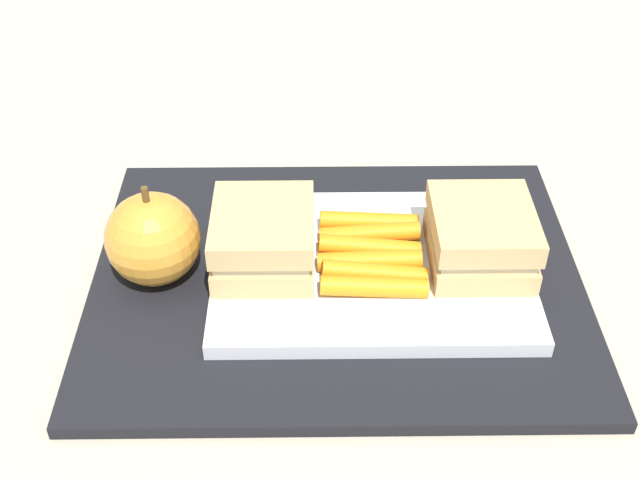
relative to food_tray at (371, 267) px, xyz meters
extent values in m
plane|color=#B7AD99|center=(0.03, 0.00, -0.02)|extent=(2.40, 2.40, 0.00)
cube|color=black|center=(0.03, 0.00, -0.01)|extent=(0.36, 0.28, 0.01)
cube|color=white|center=(0.00, 0.00, 0.00)|extent=(0.23, 0.17, 0.01)
cube|color=tan|center=(-0.08, 0.00, 0.01)|extent=(0.07, 0.08, 0.02)
cube|color=beige|center=(-0.08, 0.00, 0.03)|extent=(0.07, 0.07, 0.01)
cube|color=tan|center=(-0.08, 0.00, 0.04)|extent=(0.07, 0.08, 0.02)
cube|color=tan|center=(0.08, 0.00, 0.01)|extent=(0.07, 0.08, 0.02)
cube|color=beige|center=(0.08, 0.00, 0.03)|extent=(0.07, 0.07, 0.01)
cube|color=tan|center=(0.08, 0.00, 0.04)|extent=(0.07, 0.08, 0.02)
cylinder|color=orange|center=(0.00, -0.04, 0.01)|extent=(0.08, 0.01, 0.02)
cylinder|color=orange|center=(0.00, -0.02, 0.01)|extent=(0.08, 0.01, 0.02)
cylinder|color=orange|center=(0.00, -0.01, 0.01)|extent=(0.08, 0.01, 0.02)
cylinder|color=orange|center=(0.00, 0.01, 0.01)|extent=(0.08, 0.01, 0.02)
cylinder|color=orange|center=(0.00, 0.02, 0.01)|extent=(0.08, 0.01, 0.02)
cylinder|color=orange|center=(0.00, 0.04, 0.01)|extent=(0.08, 0.01, 0.02)
sphere|color=gold|center=(0.16, 0.00, 0.03)|extent=(0.07, 0.07, 0.07)
cylinder|color=brown|center=(0.16, 0.00, 0.07)|extent=(0.01, 0.01, 0.01)
camera|label=1|loc=(0.04, 0.44, 0.39)|focal=45.15mm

